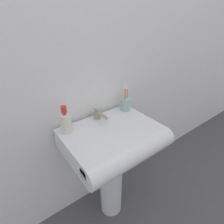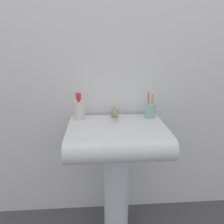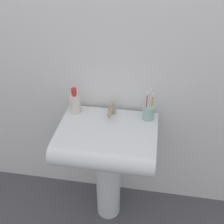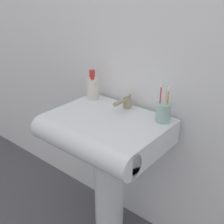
# 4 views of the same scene
# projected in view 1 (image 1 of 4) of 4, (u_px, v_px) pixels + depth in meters

# --- Properties ---
(ground_plane) EXTENTS (6.00, 6.00, 0.00)m
(ground_plane) POSITION_uv_depth(u_px,v_px,m) (111.00, 206.00, 1.45)
(ground_plane) COLOR #4C4C51
(ground_plane) RESTS_ON ground
(wall_back) EXTENTS (5.00, 0.05, 2.40)m
(wall_back) POSITION_uv_depth(u_px,v_px,m) (86.00, 52.00, 1.05)
(wall_back) COLOR white
(wall_back) RESTS_ON ground
(sink_pedestal) EXTENTS (0.17, 0.17, 0.66)m
(sink_pedestal) POSITION_uv_depth(u_px,v_px,m) (111.00, 179.00, 1.29)
(sink_pedestal) COLOR white
(sink_pedestal) RESTS_ON ground
(sink_basin) EXTENTS (0.58, 0.46, 0.12)m
(sink_basin) POSITION_uv_depth(u_px,v_px,m) (115.00, 140.00, 1.07)
(sink_basin) COLOR white
(sink_basin) RESTS_ON sink_pedestal
(faucet) EXTENTS (0.05, 0.14, 0.07)m
(faucet) POSITION_uv_depth(u_px,v_px,m) (99.00, 114.00, 1.16)
(faucet) COLOR tan
(faucet) RESTS_ON sink_basin
(toothbrush_cup) EXTENTS (0.07, 0.07, 0.20)m
(toothbrush_cup) POSITION_uv_depth(u_px,v_px,m) (125.00, 104.00, 1.26)
(toothbrush_cup) COLOR #99BFB2
(toothbrush_cup) RESTS_ON sink_basin
(soap_bottle) EXTENTS (0.07, 0.07, 0.17)m
(soap_bottle) POSITION_uv_depth(u_px,v_px,m) (66.00, 122.00, 1.02)
(soap_bottle) COLOR silver
(soap_bottle) RESTS_ON sink_basin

